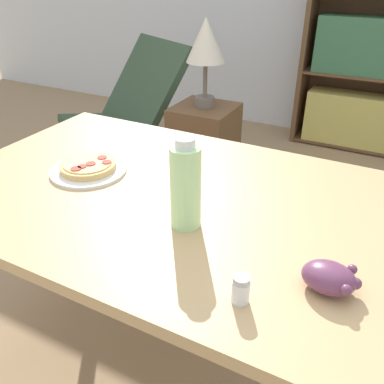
{
  "coord_description": "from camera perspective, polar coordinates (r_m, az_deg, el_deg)",
  "views": [
    {
      "loc": [
        0.58,
        -0.91,
        1.34
      ],
      "look_at": [
        0.14,
        -0.07,
        0.8
      ],
      "focal_mm": 38.0,
      "sensor_mm": 36.0,
      "label": 1
    }
  ],
  "objects": [
    {
      "name": "ground_plane",
      "position": [
        1.72,
        -3.28,
        -21.31
      ],
      "size": [
        14.0,
        14.0,
        0.0
      ],
      "primitive_type": "plane",
      "color": "#9E7F5B"
    },
    {
      "name": "side_table",
      "position": [
        2.48,
        1.69,
        5.22
      ],
      "size": [
        0.34,
        0.34,
        0.61
      ],
      "color": "brown",
      "rests_on": "ground_plane"
    },
    {
      "name": "bookshelf",
      "position": [
        3.41,
        22.91,
        18.77
      ],
      "size": [
        0.83,
        0.31,
        1.71
      ],
      "color": "brown",
      "rests_on": "ground_plane"
    },
    {
      "name": "table_lamp",
      "position": [
        2.29,
        1.94,
        20.01
      ],
      "size": [
        0.21,
        0.21,
        0.48
      ],
      "color": "#665B51",
      "rests_on": "side_table"
    },
    {
      "name": "dining_table",
      "position": [
        1.27,
        -4.29,
        -3.17
      ],
      "size": [
        1.35,
        0.9,
        0.74
      ],
      "color": "tan",
      "rests_on": "ground_plane"
    },
    {
      "name": "lounge_chair_near",
      "position": [
        2.86,
        -9.21,
        7.94
      ],
      "size": [
        0.86,
        0.96,
        0.88
      ],
      "rotation": [
        0.0,
        0.0,
        -0.47
      ],
      "color": "slate",
      "rests_on": "ground_plane"
    },
    {
      "name": "salt_shaker",
      "position": [
        0.84,
        6.86,
        -13.41
      ],
      "size": [
        0.04,
        0.04,
        0.06
      ],
      "color": "white",
      "rests_on": "dining_table"
    },
    {
      "name": "drink_bottle",
      "position": [
        1.01,
        -0.91,
        0.84
      ],
      "size": [
        0.08,
        0.08,
        0.24
      ],
      "color": "#B7EAA3",
      "rests_on": "dining_table"
    },
    {
      "name": "pizza_on_plate",
      "position": [
        1.36,
        -14.34,
        3.3
      ],
      "size": [
        0.25,
        0.25,
        0.04
      ],
      "color": "white",
      "rests_on": "dining_table"
    },
    {
      "name": "grape_bunch",
      "position": [
        0.91,
        18.78,
        -11.28
      ],
      "size": [
        0.12,
        0.09,
        0.06
      ],
      "color": "#6B3856",
      "rests_on": "dining_table"
    }
  ]
}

